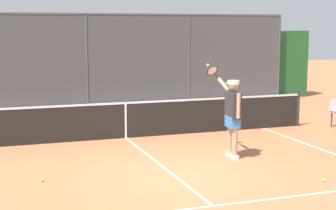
# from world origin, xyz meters

# --- Properties ---
(ground_plane) EXTENTS (60.00, 60.00, 0.00)m
(ground_plane) POSITION_xyz_m (0.00, 0.00, 0.00)
(ground_plane) COLOR #B76B42
(fence_backdrop) EXTENTS (18.58, 1.37, 3.39)m
(fence_backdrop) POSITION_xyz_m (0.00, -9.85, 1.37)
(fence_backdrop) COLOR #474C51
(fence_backdrop) RESTS_ON ground
(tennis_net) EXTENTS (10.61, 0.09, 1.07)m
(tennis_net) POSITION_xyz_m (0.00, -3.87, 0.49)
(tennis_net) COLOR #2D2D2D
(tennis_net) RESTS_ON ground
(tennis_player) EXTENTS (0.42, 1.45, 2.05)m
(tennis_player) POSITION_xyz_m (-1.72, -1.05, 1.04)
(tennis_player) COLOR silver
(tennis_player) RESTS_ON ground
(tennis_ball_near_net) EXTENTS (0.07, 0.07, 0.07)m
(tennis_ball_near_net) POSITION_xyz_m (2.52, -0.55, 0.03)
(tennis_ball_near_net) COLOR #CCDB33
(tennis_ball_near_net) RESTS_ON ground
(tennis_ball_by_sideline) EXTENTS (0.07, 0.07, 0.07)m
(tennis_ball_by_sideline) POSITION_xyz_m (-2.54, 1.25, 0.03)
(tennis_ball_by_sideline) COLOR #C1D138
(tennis_ball_by_sideline) RESTS_ON ground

